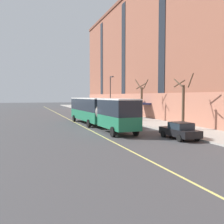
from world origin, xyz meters
name	(u,v)px	position (x,y,z in m)	size (l,w,h in m)	color
ground_plane	(101,131)	(0.00, 0.00, 0.00)	(260.00, 260.00, 0.00)	#424244
sidewalk	(161,124)	(9.42, 3.00, 0.07)	(5.98, 160.00, 0.15)	#ADA89E
city_bus	(98,110)	(0.66, 3.68, 2.12)	(3.53, 19.73, 3.66)	#1E704C
parked_car_black_0	(85,109)	(5.36, 31.79, 0.78)	(2.04, 4.58, 1.56)	black
parked_car_black_1	(180,131)	(5.25, -7.87, 0.78)	(2.03, 4.40, 1.56)	black
parked_car_black_3	(107,114)	(5.33, 14.56, 0.78)	(1.99, 4.30, 1.56)	black
parked_car_white_4	(95,112)	(5.17, 21.70, 0.78)	(2.00, 4.42, 1.56)	silver
street_tree_mid_block	(183,103)	(9.05, -2.71, 3.19)	(1.96, 1.95, 6.34)	brown
street_tree_far_uptown	(142,100)	(9.05, 8.41, 3.25)	(1.89, 1.89, 6.35)	brown
street_lamp	(111,92)	(7.03, 17.48, 4.64)	(0.36, 1.48, 7.40)	#2D2D30
fire_hydrant	(101,113)	(6.93, 23.72, 0.49)	(0.42, 0.24, 0.72)	red
lane_centerline	(86,128)	(-1.04, 3.00, 0.00)	(0.16, 140.00, 0.01)	#E0D66B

